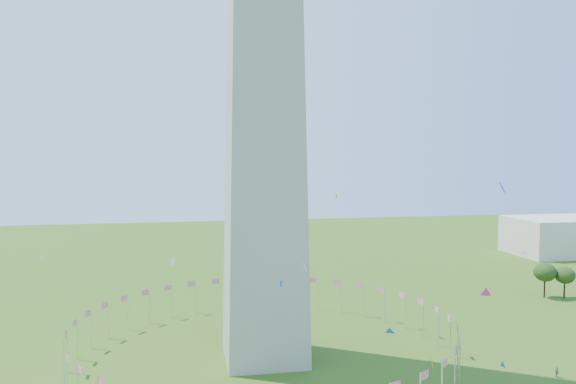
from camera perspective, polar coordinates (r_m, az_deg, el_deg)
The scene contains 3 objects.
flag_ring at distance 124.16m, azimuth -2.38°, elevation -14.61°, with size 80.24×80.24×9.00m.
gov_building_east_a at distance 275.91m, azimuth 26.65°, elevation -3.98°, with size 50.00×30.00×16.00m, color beige.
kites_aloft at distance 100.75m, azimuth 12.77°, elevation -10.44°, with size 115.57×65.15×40.12m.
Camera 1 is at (-17.29, -66.44, 43.96)m, focal length 35.00 mm.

